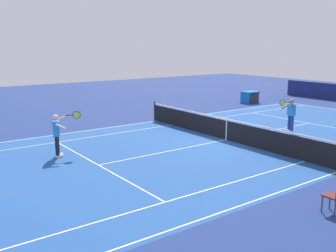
{
  "coord_description": "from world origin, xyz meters",
  "views": [
    {
      "loc": [
        12.15,
        12.12,
        4.23
      ],
      "look_at": [
        2.87,
        -0.58,
        0.9
      ],
      "focal_mm": 40.96,
      "sensor_mm": 36.0,
      "label": 1
    }
  ],
  "objects": [
    {
      "name": "equipment_cart_tarped",
      "position": [
        -9.57,
        -7.19,
        0.44
      ],
      "size": [
        1.25,
        0.84,
        0.85
      ],
      "color": "#2D2D33",
      "rests_on": "ground_plane"
    },
    {
      "name": "court_line_markings",
      "position": [
        0.0,
        0.0,
        0.0
      ],
      "size": [
        23.85,
        11.05,
        0.01
      ],
      "color": "white",
      "rests_on": "ground_plane"
    },
    {
      "name": "tennis_player_near",
      "position": [
        7.14,
        -1.94,
        0.93
      ],
      "size": [
        1.18,
        0.74,
        1.7
      ],
      "color": "black",
      "rests_on": "ground_plane"
    },
    {
      "name": "tennis_ball",
      "position": [
        -0.19,
        -0.73,
        0.03
      ],
      "size": [
        0.07,
        0.07,
        0.07
      ],
      "primitive_type": "sphere",
      "color": "#CCE01E",
      "rests_on": "ground_plane"
    },
    {
      "name": "tennis_net",
      "position": [
        0.0,
        0.0,
        0.49
      ],
      "size": [
        0.1,
        11.7,
        1.08
      ],
      "color": "#2D2D33",
      "rests_on": "ground_plane"
    },
    {
      "name": "court_slab",
      "position": [
        0.0,
        0.0,
        0.0
      ],
      "size": [
        24.2,
        11.4,
        0.0
      ],
      "primitive_type": "cube",
      "color": "#1E4C93",
      "rests_on": "ground_plane"
    },
    {
      "name": "ground_plane",
      "position": [
        0.0,
        0.0,
        0.0
      ],
      "size": [
        60.0,
        60.0,
        0.0
      ],
      "primitive_type": "plane",
      "color": "navy"
    },
    {
      "name": "tennis_player_far",
      "position": [
        -3.75,
        0.66,
        0.93
      ],
      "size": [
        1.18,
        0.74,
        1.7
      ],
      "color": "navy",
      "rests_on": "ground_plane"
    },
    {
      "name": "spectator_chair_3",
      "position": [
        3.32,
        7.28,
        0.52
      ],
      "size": [
        0.44,
        0.44,
        0.88
      ],
      "color": "#38383D",
      "rests_on": "ground_plane"
    }
  ]
}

